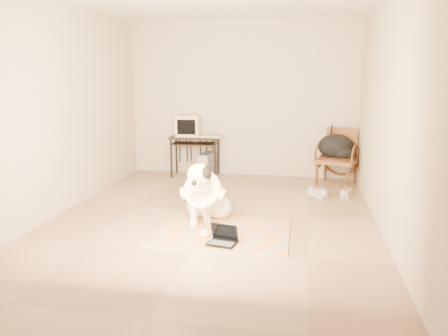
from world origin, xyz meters
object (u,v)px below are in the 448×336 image
(dog, at_px, (206,196))
(crt_monitor, at_px, (188,126))
(rattan_chair, at_px, (338,157))
(backpack, at_px, (337,148))
(pc_tower, at_px, (207,165))
(computer_desk, at_px, (195,142))
(laptop, at_px, (223,239))

(dog, xyz_separation_m, crt_monitor, (-0.86, 2.46, 0.55))
(rattan_chair, distance_m, backpack, 0.15)
(pc_tower, bearing_deg, computer_desk, 176.00)
(dog, relative_size, crt_monitor, 2.78)
(dog, xyz_separation_m, laptop, (0.34, -0.67, -0.27))
(dog, relative_size, backpack, 2.11)
(dog, distance_m, rattan_chair, 2.86)
(crt_monitor, bearing_deg, backpack, -4.02)
(laptop, xyz_separation_m, backpack, (1.35, 2.95, 0.54))
(pc_tower, bearing_deg, backpack, -3.12)
(laptop, xyz_separation_m, computer_desk, (-1.07, 3.09, 0.54))
(laptop, xyz_separation_m, crt_monitor, (-1.20, 3.13, 0.82))
(computer_desk, height_order, backpack, backpack)
(rattan_chair, bearing_deg, laptop, -114.96)
(dog, height_order, laptop, dog)
(backpack, bearing_deg, computer_desk, 176.80)
(laptop, distance_m, rattan_chair, 3.28)
(dog, bearing_deg, laptop, -63.18)
(laptop, xyz_separation_m, rattan_chair, (1.37, 2.95, 0.39))
(laptop, relative_size, crt_monitor, 0.79)
(laptop, relative_size, pc_tower, 0.71)
(pc_tower, xyz_separation_m, backpack, (2.20, -0.12, 0.40))
(backpack, bearing_deg, pc_tower, 176.88)
(dog, bearing_deg, rattan_chair, 53.18)
(backpack, bearing_deg, laptop, -114.55)
(computer_desk, relative_size, pc_tower, 1.85)
(pc_tower, relative_size, rattan_chair, 0.52)
(crt_monitor, relative_size, rattan_chair, 0.47)
(dog, xyz_separation_m, backpack, (1.69, 2.28, 0.27))
(crt_monitor, distance_m, rattan_chair, 2.62)
(backpack, bearing_deg, dog, -126.43)
(crt_monitor, xyz_separation_m, rattan_chair, (2.57, -0.18, -0.43))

